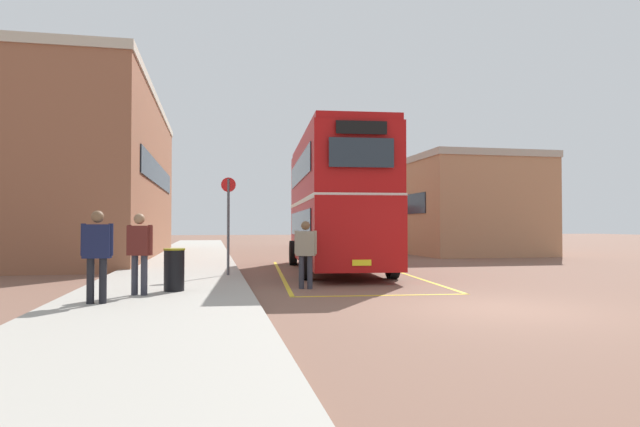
# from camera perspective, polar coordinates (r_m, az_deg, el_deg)

# --- Properties ---
(ground_plane) EXTENTS (135.60, 135.60, 0.00)m
(ground_plane) POSITION_cam_1_polar(r_m,az_deg,el_deg) (24.80, 1.26, -5.03)
(ground_plane) COLOR brown
(sidewalk_left) EXTENTS (4.00, 57.60, 0.14)m
(sidewalk_left) POSITION_cam_1_polar(r_m,az_deg,el_deg) (26.62, -13.74, -4.59)
(sidewalk_left) COLOR #A39E93
(sidewalk_left) RESTS_ON ground
(brick_building_left) EXTENTS (6.14, 18.85, 7.98)m
(brick_building_left) POSITION_cam_1_polar(r_m,az_deg,el_deg) (29.16, -22.64, 3.49)
(brick_building_left) COLOR brown
(brick_building_left) RESTS_ON ground
(depot_building_right) EXTENTS (6.80, 14.68, 5.49)m
(depot_building_right) POSITION_cam_1_polar(r_m,az_deg,el_deg) (34.93, 12.71, 0.61)
(depot_building_right) COLOR #AD7A56
(depot_building_right) RESTS_ON ground
(double_decker_bus) EXTENTS (3.46, 9.88, 4.75)m
(double_decker_bus) POSITION_cam_1_polar(r_m,az_deg,el_deg) (19.36, 1.63, 1.34)
(double_decker_bus) COLOR black
(double_decker_bus) RESTS_ON ground
(single_deck_bus) EXTENTS (3.11, 8.36, 3.02)m
(single_deck_bus) POSITION_cam_1_polar(r_m,az_deg,el_deg) (40.31, 1.34, -1.25)
(single_deck_bus) COLOR black
(single_deck_bus) RESTS_ON ground
(pedestrian_boarding) EXTENTS (0.55, 0.38, 1.74)m
(pedestrian_boarding) POSITION_cam_1_polar(r_m,az_deg,el_deg) (13.92, -1.53, -3.81)
(pedestrian_boarding) COLOR #2D2D38
(pedestrian_boarding) RESTS_ON ground
(pedestrian_waiting_near) EXTENTS (0.54, 0.40, 1.75)m
(pedestrian_waiting_near) POSITION_cam_1_polar(r_m,az_deg,el_deg) (12.21, -18.52, -3.43)
(pedestrian_waiting_near) COLOR #2D2D38
(pedestrian_waiting_near) RESTS_ON sidewalk_left
(pedestrian_waiting_far) EXTENTS (0.59, 0.26, 1.78)m
(pedestrian_waiting_far) POSITION_cam_1_polar(r_m,az_deg,el_deg) (11.18, -22.49, -3.49)
(pedestrian_waiting_far) COLOR black
(pedestrian_waiting_far) RESTS_ON sidewalk_left
(litter_bin) EXTENTS (0.48, 0.48, 0.97)m
(litter_bin) POSITION_cam_1_polar(r_m,az_deg,el_deg) (12.79, -15.15, -5.74)
(litter_bin) COLOR black
(litter_bin) RESTS_ON sidewalk_left
(bus_stop_sign) EXTENTS (0.44, 0.08, 2.94)m
(bus_stop_sign) POSITION_cam_1_polar(r_m,az_deg,el_deg) (16.51, -9.66, -0.34)
(bus_stop_sign) COLOR #4C4C51
(bus_stop_sign) RESTS_ON sidewalk_left
(bay_marking_yellow) EXTENTS (5.20, 12.04, 0.01)m
(bay_marking_yellow) POSITION_cam_1_polar(r_m,az_deg,el_deg) (17.58, 2.78, -6.58)
(bay_marking_yellow) COLOR gold
(bay_marking_yellow) RESTS_ON ground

